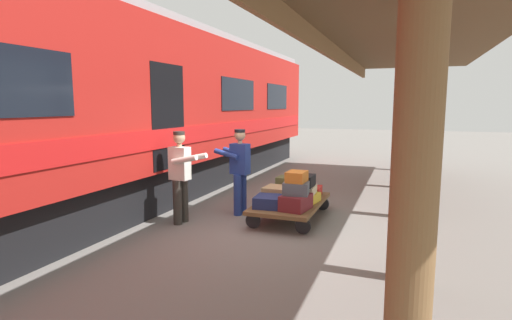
# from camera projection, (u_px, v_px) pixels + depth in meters

# --- Properties ---
(ground_plane) EXTENTS (60.00, 60.00, 0.00)m
(ground_plane) POSITION_uv_depth(u_px,v_px,m) (280.00, 228.00, 7.16)
(ground_plane) COLOR slate
(platform_canopy) EXTENTS (3.20, 15.77, 3.56)m
(platform_canopy) POSITION_uv_depth(u_px,v_px,m) (412.00, 33.00, 6.00)
(platform_canopy) COLOR brown
(platform_canopy) RESTS_ON ground_plane
(train_car) EXTENTS (3.02, 19.53, 4.00)m
(train_car) POSITION_uv_depth(u_px,v_px,m) (106.00, 111.00, 8.19)
(train_car) COLOR #B21E19
(train_car) RESTS_ON ground_plane
(luggage_cart) EXTENTS (1.18, 2.08, 0.34)m
(luggage_cart) POSITION_uv_depth(u_px,v_px,m) (291.00, 204.00, 7.71)
(luggage_cart) COLOR brown
(luggage_cart) RESTS_ON ground_plane
(suitcase_yellow_case) EXTENTS (0.56, 0.68, 0.16)m
(suitcase_yellow_case) POSITION_uv_depth(u_px,v_px,m) (304.00, 198.00, 7.61)
(suitcase_yellow_case) COLOR gold
(suitcase_yellow_case) RESTS_ON luggage_cart
(suitcase_burgundy_valise) EXTENTS (0.49, 0.51, 0.20)m
(suitcase_burgundy_valise) POSITION_uv_depth(u_px,v_px,m) (286.00, 189.00, 8.31)
(suitcase_burgundy_valise) COLOR maroon
(suitcase_burgundy_valise) RESTS_ON luggage_cart
(suitcase_red_plastic) EXTENTS (0.43, 0.53, 0.19)m
(suitcase_red_plastic) POSITION_uv_depth(u_px,v_px,m) (311.00, 191.00, 8.14)
(suitcase_red_plastic) COLOR #AD231E
(suitcase_red_plastic) RESTS_ON luggage_cart
(suitcase_tan_vintage) EXTENTS (0.52, 0.52, 0.26)m
(suitcase_tan_vintage) POSITION_uv_depth(u_px,v_px,m) (278.00, 193.00, 7.78)
(suitcase_tan_vintage) COLOR tan
(suitcase_tan_vintage) RESTS_ON luggage_cart
(suitcase_navy_fabric) EXTENTS (0.51, 0.55, 0.20)m
(suitcase_navy_fabric) POSITION_uv_depth(u_px,v_px,m) (268.00, 202.00, 7.25)
(suitcase_navy_fabric) COLOR navy
(suitcase_navy_fabric) RESTS_ON luggage_cart
(suitcase_maroon_trunk) EXTENTS (0.51, 0.64, 0.27)m
(suitcase_maroon_trunk) POSITION_uv_depth(u_px,v_px,m) (296.00, 202.00, 7.07)
(suitcase_maroon_trunk) COLOR maroon
(suitcase_maroon_trunk) RESTS_ON luggage_cart
(suitcase_slate_roller) EXTENTS (0.49, 0.44, 0.22)m
(suitcase_slate_roller) POSITION_uv_depth(u_px,v_px,m) (296.00, 188.00, 7.06)
(suitcase_slate_roller) COLOR #4C515B
(suitcase_slate_roller) RESTS_ON suitcase_maroon_trunk
(suitcase_olive_duffel) EXTENTS (0.41, 0.41, 0.17)m
(suitcase_olive_duffel) POSITION_uv_depth(u_px,v_px,m) (287.00, 181.00, 8.29)
(suitcase_olive_duffel) COLOR brown
(suitcase_olive_duffel) RESTS_ON suitcase_burgundy_valise
(suitcase_cream_canvas) EXTENTS (0.46, 0.57, 0.16)m
(suitcase_cream_canvas) POSITION_uv_depth(u_px,v_px,m) (304.00, 190.00, 7.59)
(suitcase_cream_canvas) COLOR beige
(suitcase_cream_canvas) RESTS_ON suitcase_yellow_case
(suitcase_orange_carryall) EXTENTS (0.33, 0.42, 0.19)m
(suitcase_orange_carryall) POSITION_uv_depth(u_px,v_px,m) (297.00, 177.00, 7.06)
(suitcase_orange_carryall) COLOR #CC6B23
(suitcase_orange_carryall) RESTS_ON suitcase_slate_roller
(suitcase_black_hardshell) EXTENTS (0.31, 0.48, 0.21)m
(suitcase_black_hardshell) POSITION_uv_depth(u_px,v_px,m) (305.00, 181.00, 7.51)
(suitcase_black_hardshell) COLOR black
(suitcase_black_hardshell) RESTS_ON suitcase_cream_canvas
(porter_in_overalls) EXTENTS (0.70, 0.48, 1.70)m
(porter_in_overalls) POSITION_uv_depth(u_px,v_px,m) (239.00, 168.00, 7.95)
(porter_in_overalls) COLOR navy
(porter_in_overalls) RESTS_ON ground_plane
(porter_by_door) EXTENTS (0.69, 0.47, 1.70)m
(porter_by_door) POSITION_uv_depth(u_px,v_px,m) (181.00, 174.00, 7.33)
(porter_by_door) COLOR #332D28
(porter_by_door) RESTS_ON ground_plane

